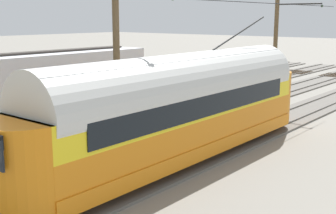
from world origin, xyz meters
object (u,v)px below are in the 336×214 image
vintage_streetcar (182,106)px  boxcar_adjacent (29,91)px  catenary_pole_mid_near (118,68)px  track_end_bumper (188,92)px  catenary_pole_foreground (277,49)px

vintage_streetcar → boxcar_adjacent: size_ratio=1.23×
boxcar_adjacent → catenary_pole_mid_near: 5.72m
boxcar_adjacent → track_end_bumper: bearing=-90.0°
catenary_pole_foreground → catenary_pole_mid_near: 14.62m
vintage_streetcar → track_end_bumper: 14.45m
boxcar_adjacent → catenary_pole_foreground: 16.34m
boxcar_adjacent → catenary_pole_mid_near: (-5.49, -0.70, 1.45)m
vintage_streetcar → boxcar_adjacent: vintage_streetcar is taller
vintage_streetcar → track_end_bumper: size_ratio=9.15×
vintage_streetcar → catenary_pole_mid_near: catenary_pole_mid_near is taller
boxcar_adjacent → catenary_pole_mid_near: catenary_pole_mid_near is taller
catenary_pole_foreground → catenary_pole_mid_near: bearing=90.0°
catenary_pole_mid_near → track_end_bumper: catenary_pole_mid_near is taller
catenary_pole_foreground → catenary_pole_mid_near: size_ratio=1.00×
boxcar_adjacent → catenary_pole_mid_near: size_ratio=1.95×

